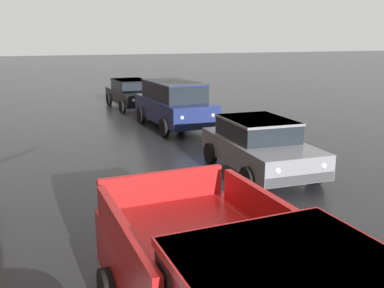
% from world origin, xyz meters
% --- Properties ---
extents(snow_bank_along_left_kerb, '(3.01, 0.99, 0.73)m').
position_xyz_m(snow_bank_along_left_kerb, '(4.30, 24.39, 0.36)').
color(snow_bank_along_left_kerb, white).
rests_on(snow_bank_along_left_kerb, ground).
extents(snow_bank_near_corner_right, '(1.97, 1.03, 0.86)m').
position_xyz_m(snow_bank_near_corner_right, '(4.68, 31.78, 0.40)').
color(snow_bank_near_corner_right, white).
rests_on(snow_bank_near_corner_right, ground).
extents(sedan_grey_parked_kerbside_close, '(2.25, 4.01, 1.42)m').
position_xyz_m(sedan_grey_parked_kerbside_close, '(2.28, 12.91, 0.75)').
color(sedan_grey_parked_kerbside_close, slate).
rests_on(sedan_grey_parked_kerbside_close, ground).
extents(suv_darkblue_parked_kerbside_mid, '(2.03, 4.60, 1.82)m').
position_xyz_m(suv_darkblue_parked_kerbside_mid, '(2.38, 19.24, 0.99)').
color(suv_darkblue_parked_kerbside_mid, navy).
rests_on(suv_darkblue_parked_kerbside_mid, ground).
extents(sedan_black_parked_far_down_block, '(1.98, 4.35, 1.42)m').
position_xyz_m(sedan_black_parked_far_down_block, '(2.28, 24.82, 0.75)').
color(sedan_black_parked_far_down_block, black).
rests_on(sedan_black_parked_far_down_block, ground).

